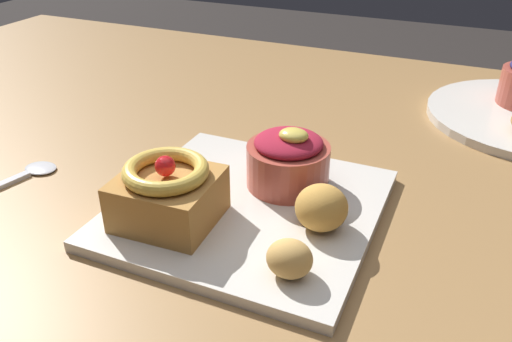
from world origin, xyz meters
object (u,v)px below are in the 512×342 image
(berry_ramekin, at_px, (288,160))
(front_plate, at_px, (248,208))
(cake_slice, at_px, (168,193))
(fritter_middle, at_px, (289,259))
(fritter_front, at_px, (321,208))
(spoon, at_px, (20,177))

(berry_ramekin, bearing_deg, front_plate, -114.14)
(cake_slice, xyz_separation_m, fritter_middle, (0.14, -0.03, -0.01))
(front_plate, xyz_separation_m, fritter_front, (0.08, -0.01, 0.03))
(fritter_front, xyz_separation_m, fritter_middle, (-0.00, -0.08, -0.01))
(berry_ramekin, bearing_deg, fritter_middle, -68.70)
(fritter_middle, bearing_deg, front_plate, 131.79)
(fritter_middle, bearing_deg, spoon, 172.92)
(berry_ramekin, relative_size, spoon, 0.72)
(cake_slice, relative_size, fritter_front, 1.87)
(front_plate, height_order, fritter_middle, fritter_middle)
(berry_ramekin, xyz_separation_m, fritter_middle, (0.05, -0.14, -0.01))
(front_plate, distance_m, spoon, 0.28)
(cake_slice, relative_size, spoon, 0.77)
(cake_slice, distance_m, fritter_middle, 0.14)
(front_plate, bearing_deg, berry_ramekin, 65.86)
(cake_slice, xyz_separation_m, spoon, (-0.22, 0.01, -0.04))
(front_plate, xyz_separation_m, spoon, (-0.27, -0.04, -0.00))
(fritter_middle, distance_m, spoon, 0.36)
(cake_slice, bearing_deg, berry_ramekin, 53.35)
(cake_slice, bearing_deg, spoon, 176.24)
(cake_slice, xyz_separation_m, berry_ramekin, (0.08, 0.11, -0.00))
(cake_slice, height_order, spoon, cake_slice)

